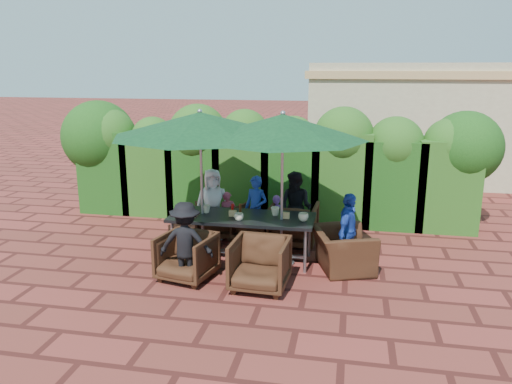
% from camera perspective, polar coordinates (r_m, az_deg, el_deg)
% --- Properties ---
extents(ground, '(80.00, 80.00, 0.00)m').
position_cam_1_polar(ground, '(8.43, -1.25, -7.46)').
color(ground, maroon).
rests_on(ground, ground).
extents(dining_table, '(2.34, 0.90, 0.75)m').
position_cam_1_polar(dining_table, '(8.12, -1.61, -3.26)').
color(dining_table, black).
rests_on(dining_table, ground).
extents(umbrella_left, '(2.86, 2.86, 2.46)m').
position_cam_1_polar(umbrella_left, '(7.99, -6.40, 7.68)').
color(umbrella_left, gray).
rests_on(umbrella_left, ground).
extents(umbrella_right, '(2.61, 2.61, 2.46)m').
position_cam_1_polar(umbrella_right, '(7.63, 3.07, 7.43)').
color(umbrella_right, gray).
rests_on(umbrella_right, ground).
extents(chair_far_left, '(0.85, 0.82, 0.71)m').
position_cam_1_polar(chair_far_left, '(9.31, -4.86, -3.08)').
color(chair_far_left, black).
rests_on(chair_far_left, ground).
extents(chair_far_mid, '(0.85, 0.82, 0.72)m').
position_cam_1_polar(chair_far_mid, '(9.10, -0.02, -3.41)').
color(chair_far_mid, black).
rests_on(chair_far_mid, ground).
extents(chair_far_right, '(0.85, 0.80, 0.84)m').
position_cam_1_polar(chair_far_right, '(8.89, 4.32, -3.47)').
color(chair_far_right, black).
rests_on(chair_far_right, ground).
extents(chair_near_left, '(0.88, 0.85, 0.77)m').
position_cam_1_polar(chair_near_left, '(7.55, -7.95, -7.08)').
color(chair_near_left, black).
rests_on(chair_near_left, ground).
extents(chair_near_right, '(0.83, 0.78, 0.81)m').
position_cam_1_polar(chair_near_right, '(7.16, 0.45, -7.98)').
color(chair_near_right, black).
rests_on(chair_near_right, ground).
extents(chair_end_right, '(0.91, 1.12, 0.85)m').
position_cam_1_polar(chair_end_right, '(7.93, 9.90, -5.80)').
color(chair_end_right, black).
rests_on(chair_end_right, ground).
extents(adult_far_left, '(0.74, 0.60, 1.31)m').
position_cam_1_polar(adult_far_left, '(9.19, -4.98, -1.38)').
color(adult_far_left, white).
rests_on(adult_far_left, ground).
extents(adult_far_mid, '(0.53, 0.48, 1.22)m').
position_cam_1_polar(adult_far_mid, '(8.96, -0.01, -2.01)').
color(adult_far_mid, '#1E3DA3').
rests_on(adult_far_mid, ground).
extents(adult_far_right, '(0.72, 0.58, 1.30)m').
position_cam_1_polar(adult_far_right, '(8.95, 4.57, -1.81)').
color(adult_far_right, black).
rests_on(adult_far_right, ground).
extents(adult_near_left, '(0.81, 0.43, 1.23)m').
position_cam_1_polar(adult_near_left, '(7.36, -8.03, -5.77)').
color(adult_near_left, black).
rests_on(adult_near_left, ground).
extents(adult_end_right, '(0.51, 0.78, 1.22)m').
position_cam_1_polar(adult_end_right, '(7.92, 10.44, -4.45)').
color(adult_end_right, '#1E3DA3').
rests_on(adult_end_right, ground).
extents(child_left, '(0.39, 0.36, 0.87)m').
position_cam_1_polar(child_left, '(9.23, -3.23, -2.67)').
color(child_left, '#CC4867').
rests_on(child_left, ground).
extents(child_right, '(0.33, 0.28, 0.86)m').
position_cam_1_polar(child_right, '(9.02, 2.34, -3.09)').
color(child_right, purple).
rests_on(child_right, ground).
extents(pedestrian_a, '(1.56, 0.83, 1.58)m').
position_cam_1_polar(pedestrian_a, '(11.96, 9.78, 2.79)').
color(pedestrian_a, '#258524').
rests_on(pedestrian_a, ground).
extents(pedestrian_b, '(1.06, 0.94, 1.88)m').
position_cam_1_polar(pedestrian_b, '(12.29, 14.13, 3.56)').
color(pedestrian_b, '#CC4867').
rests_on(pedestrian_b, ground).
extents(pedestrian_c, '(1.01, 1.10, 1.61)m').
position_cam_1_polar(pedestrian_c, '(12.19, 18.85, 2.51)').
color(pedestrian_c, '#9E9CA5').
rests_on(pedestrian_c, ground).
extents(cup_a, '(0.17, 0.17, 0.13)m').
position_cam_1_polar(cup_a, '(8.21, -8.42, -2.18)').
color(cup_a, beige).
rests_on(cup_a, dining_table).
extents(cup_b, '(0.14, 0.14, 0.13)m').
position_cam_1_polar(cup_b, '(8.29, -5.69, -1.95)').
color(cup_b, beige).
rests_on(cup_b, dining_table).
extents(cup_c, '(0.15, 0.15, 0.12)m').
position_cam_1_polar(cup_c, '(7.85, -1.97, -2.85)').
color(cup_c, beige).
rests_on(cup_c, dining_table).
extents(cup_d, '(0.14, 0.14, 0.14)m').
position_cam_1_polar(cup_d, '(8.12, 2.21, -2.21)').
color(cup_d, beige).
rests_on(cup_d, dining_table).
extents(cup_e, '(0.16, 0.16, 0.13)m').
position_cam_1_polar(cup_e, '(7.85, 5.43, -2.87)').
color(cup_e, beige).
rests_on(cup_e, dining_table).
extents(ketchup_bottle, '(0.04, 0.04, 0.17)m').
position_cam_1_polar(ketchup_bottle, '(8.20, -2.70, -1.92)').
color(ketchup_bottle, '#B20C0A').
rests_on(ketchup_bottle, dining_table).
extents(sauce_bottle, '(0.04, 0.04, 0.17)m').
position_cam_1_polar(sauce_bottle, '(8.20, -1.81, -1.93)').
color(sauce_bottle, '#4C230C').
rests_on(sauce_bottle, dining_table).
extents(serving_tray, '(0.35, 0.25, 0.02)m').
position_cam_1_polar(serving_tray, '(8.20, -7.84, -2.60)').
color(serving_tray, '#9A724A').
rests_on(serving_tray, dining_table).
extents(number_block_left, '(0.12, 0.06, 0.10)m').
position_cam_1_polar(number_block_left, '(8.07, -2.68, -2.45)').
color(number_block_left, tan).
rests_on(number_block_left, dining_table).
extents(number_block_right, '(0.12, 0.06, 0.10)m').
position_cam_1_polar(number_block_right, '(7.96, 3.41, -2.69)').
color(number_block_right, tan).
rests_on(number_block_right, dining_table).
extents(hedge_wall, '(9.10, 1.60, 2.40)m').
position_cam_1_polar(hedge_wall, '(10.31, 0.43, 4.03)').
color(hedge_wall, '#12370F').
rests_on(hedge_wall, ground).
extents(building, '(6.20, 3.08, 3.20)m').
position_cam_1_polar(building, '(14.84, 18.19, 7.65)').
color(building, '#C6BB93').
rests_on(building, ground).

